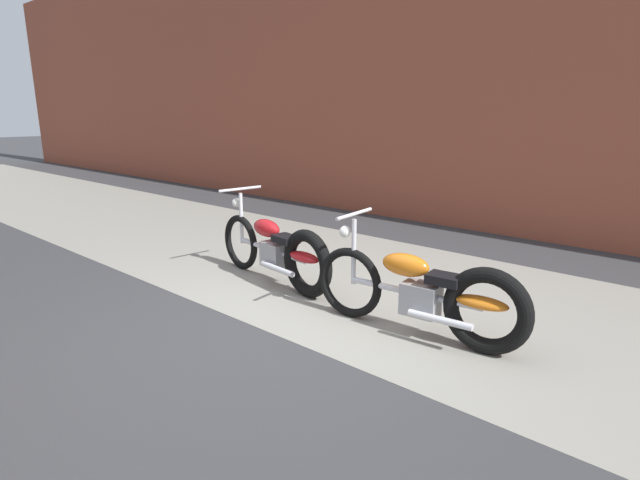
% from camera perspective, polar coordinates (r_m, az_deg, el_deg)
% --- Properties ---
extents(ground_plane, '(80.00, 80.00, 0.00)m').
position_cam_1_polar(ground_plane, '(4.65, -6.54, -10.05)').
color(ground_plane, '#38383A').
extents(sidewalk_slab, '(36.00, 3.50, 0.01)m').
position_cam_1_polar(sidewalk_slab, '(5.88, 6.20, -4.71)').
color(sidewalk_slab, gray).
rests_on(sidewalk_slab, ground).
extents(brick_building_wall, '(36.00, 0.50, 5.68)m').
position_cam_1_polar(brick_building_wall, '(8.67, 20.88, 19.61)').
color(brick_building_wall, brown).
rests_on(brick_building_wall, ground).
extents(motorcycle_red, '(2.00, 0.63, 1.03)m').
position_cam_1_polar(motorcycle_red, '(5.65, -4.65, -1.25)').
color(motorcycle_red, black).
rests_on(motorcycle_red, ground).
extents(motorcycle_orange, '(2.01, 0.58, 1.03)m').
position_cam_1_polar(motorcycle_orange, '(4.42, 12.28, -6.05)').
color(motorcycle_orange, black).
rests_on(motorcycle_orange, ground).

